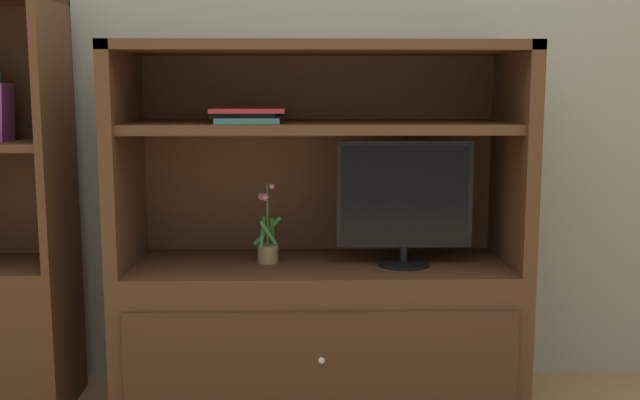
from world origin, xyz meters
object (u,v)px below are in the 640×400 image
object	(u,v)px
media_console	(320,291)
magazine_stack	(248,115)
potted_plant	(268,245)
bookshelf_tall	(8,274)
tv_monitor	(404,200)

from	to	relation	value
media_console	magazine_stack	xyz separation A→B (m)	(-0.27, -0.01, 0.68)
media_console	potted_plant	size ratio (longest dim) A/B	4.92
bookshelf_tall	tv_monitor	bearing A→B (deg)	-2.13
media_console	bookshelf_tall	distance (m)	1.19
tv_monitor	bookshelf_tall	distance (m)	1.53
potted_plant	bookshelf_tall	size ratio (longest dim) A/B	0.20
magazine_stack	media_console	bearing A→B (deg)	1.23
tv_monitor	magazine_stack	xyz separation A→B (m)	(-0.58, 0.05, 0.32)
potted_plant	media_console	bearing A→B (deg)	-0.61
media_console	bookshelf_tall	xyz separation A→B (m)	(-1.19, 0.00, 0.07)
tv_monitor	potted_plant	world-z (taller)	tv_monitor
tv_monitor	potted_plant	distance (m)	0.55
media_console	tv_monitor	size ratio (longest dim) A/B	2.98
tv_monitor	bookshelf_tall	world-z (taller)	bookshelf_tall
magazine_stack	bookshelf_tall	world-z (taller)	bookshelf_tall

